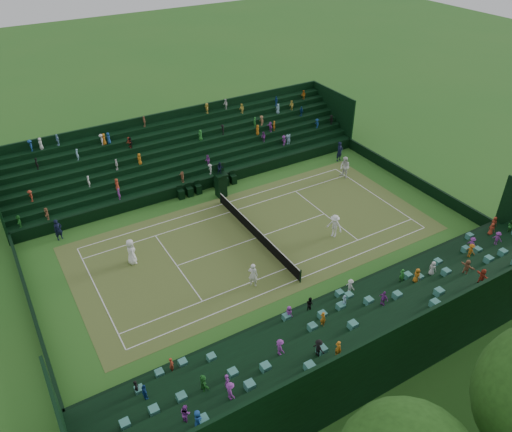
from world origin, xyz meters
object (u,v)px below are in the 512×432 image
Objects in this scene: player_near_east at (253,275)px; player_far_west at (345,167)px; umpire_chair at (221,182)px; player_near_west at (131,252)px; tennis_net at (256,232)px; player_far_east at (334,226)px.

player_far_west reaches higher than player_near_east.
player_near_west is at bearing -62.82° from umpire_chair.
umpire_chair is 11.38m from player_far_west.
umpire_chair is at bearing -112.29° from player_far_west.
player_far_west reaches higher than tennis_net.
tennis_net is 3.66× the size of umpire_chair.
player_near_east is 8.18m from player_far_east.
player_near_west reaches higher than player_far_east.
player_near_west is 20.59m from player_far_west.
player_near_west is 1.05× the size of player_far_east.
player_far_east reaches higher than player_near_east.
player_far_west is (-2.05, 20.49, 0.02)m from player_near_west.
player_near_east is 16.69m from player_far_west.
umpire_chair is (-6.76, 0.56, 0.84)m from tennis_net.
player_near_west is 14.81m from player_far_east.
player_far_east is at bearing -51.76° from player_far_west.
tennis_net is 6.83m from umpire_chair.
player_far_west is at bearing 110.21° from player_far_east.
player_far_east is (9.51, 4.59, -0.43)m from umpire_chair.
tennis_net is at bearing -4.75° from umpire_chair.
umpire_chair reaches higher than player_far_east.
tennis_net is 6.46× the size of player_near_east.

